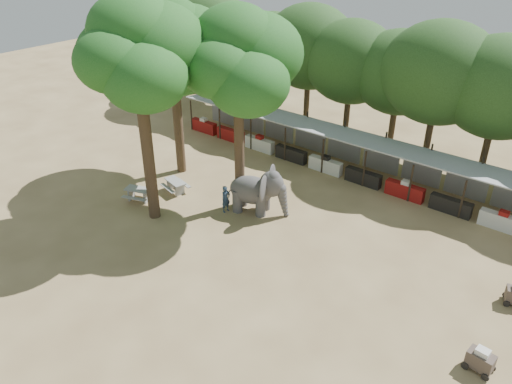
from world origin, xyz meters
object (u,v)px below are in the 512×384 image
Objects in this scene: handler at (226,199)px; cart_front at (480,360)px; picnic_table_near at (139,193)px; yard_tree_back at (238,60)px; elephant at (258,190)px; picnic_table_far at (175,185)px; yard_tree_left at (173,46)px; yard_tree_center at (138,52)px.

handler reaches higher than cart_front.
yard_tree_back is at bearing 15.06° from picnic_table_near.
picnic_table_near is (-6.38, -3.48, -0.86)m from elephant.
picnic_table_far is (-4.00, -0.21, -0.32)m from handler.
yard_tree_left is 22.98m from cart_front.
yard_tree_back is (3.00, 4.00, -0.67)m from yard_tree_center.
picnic_table_far is (1.97, -2.46, -7.70)m from yard_tree_left.
cart_front is at bearing -14.55° from yard_tree_back.
yard_tree_left is 5.57× the size of picnic_table_near.
picnic_table_near is 2.31m from picnic_table_far.
handler is (-0.03, -1.26, -7.73)m from yard_tree_back.
yard_tree_center is 10.73× the size of cart_front.
yard_tree_back reaches higher than picnic_table_near.
yard_tree_center is 7.42× the size of handler.
elephant is 7.32m from picnic_table_near.
yard_tree_back is 10.13× the size of cart_front.
cart_front is (18.09, 0.08, -8.70)m from yard_tree_center.
picnic_table_far is at bearing -160.01° from yard_tree_back.
yard_tree_back reaches higher than cart_front.
yard_tree_center is (3.00, -5.00, 1.01)m from yard_tree_left.
elephant is at bearing 27.90° from picnic_table_far.
handler is at bearing 175.38° from cart_front.
yard_tree_center reaches higher than picnic_table_near.
yard_tree_left is 9.00m from picnic_table_near.
picnic_table_near is at bearing -144.24° from yard_tree_back.
picnic_table_far is (-4.02, -1.46, -8.05)m from yard_tree_back.
yard_tree_left reaches higher than cart_front.
elephant reaches higher than cart_front.
handler is at bearing -160.40° from elephant.
yard_tree_center is 6.08× the size of picnic_table_near.
elephant is at bearing -8.35° from yard_tree_left.
yard_tree_back is 6.33× the size of picnic_table_far.
cart_front is (13.67, -3.83, -0.86)m from elephant.
yard_tree_left is 8.33m from picnic_table_far.
yard_tree_center is at bearing 141.06° from handler.
handler is at bearing 42.72° from yard_tree_center.
picnic_table_far is at bearing 112.01° from yard_tree_center.
elephant is at bearing 7.94° from picnic_table_near.
elephant is 1.94m from handler.
cart_front is at bearing 6.41° from picnic_table_far.
yard_tree_left is at bearing 77.64° from handler.
elephant is 14.22m from cart_front.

